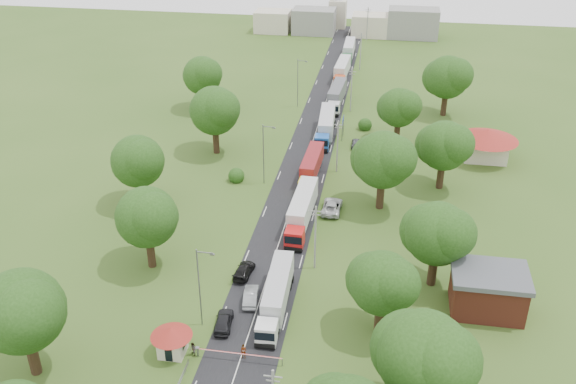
% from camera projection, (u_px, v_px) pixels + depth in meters
% --- Properties ---
extents(ground, '(260.00, 260.00, 0.00)m').
position_uv_depth(ground, '(282.00, 235.00, 88.39)').
color(ground, '#33511B').
rests_on(ground, ground).
extents(road, '(8.00, 200.00, 0.04)m').
position_uv_depth(road, '(303.00, 172.00, 105.78)').
color(road, black).
rests_on(road, ground).
extents(boom_barrier, '(9.22, 0.35, 1.18)m').
position_uv_depth(boom_barrier, '(227.00, 353.00, 66.43)').
color(boom_barrier, slate).
rests_on(boom_barrier, ground).
extents(guard_booth, '(4.40, 4.40, 3.45)m').
position_uv_depth(guard_booth, '(172.00, 337.00, 66.69)').
color(guard_booth, beige).
rests_on(guard_booth, ground).
extents(info_sign, '(0.12, 3.10, 4.10)m').
position_uv_depth(info_sign, '(343.00, 123.00, 116.65)').
color(info_sign, slate).
rests_on(info_sign, ground).
extents(pole_1, '(1.60, 0.24, 9.00)m').
position_uv_depth(pole_1, '(315.00, 237.00, 79.30)').
color(pole_1, gray).
rests_on(pole_1, ground).
extents(pole_2, '(1.60, 0.24, 9.00)m').
position_uv_depth(pole_2, '(337.00, 146.00, 103.64)').
color(pole_2, gray).
rests_on(pole_2, ground).
extents(pole_3, '(1.60, 0.24, 9.00)m').
position_uv_depth(pole_3, '(351.00, 89.00, 127.99)').
color(pole_3, gray).
rests_on(pole_3, ground).
extents(pole_4, '(1.60, 0.24, 9.00)m').
position_uv_depth(pole_4, '(361.00, 51.00, 152.33)').
color(pole_4, gray).
rests_on(pole_4, ground).
extents(pole_5, '(1.60, 0.24, 9.00)m').
position_uv_depth(pole_5, '(367.00, 23.00, 176.68)').
color(pole_5, gray).
rests_on(pole_5, ground).
extents(lamp_0, '(2.03, 0.22, 10.00)m').
position_uv_depth(lamp_0, '(200.00, 284.00, 69.17)').
color(lamp_0, slate).
rests_on(lamp_0, ground).
extents(lamp_1, '(2.03, 0.22, 10.00)m').
position_uv_depth(lamp_1, '(264.00, 151.00, 99.60)').
color(lamp_1, slate).
rests_on(lamp_1, ground).
extents(lamp_2, '(2.03, 0.22, 10.00)m').
position_uv_depth(lamp_2, '(298.00, 81.00, 130.03)').
color(lamp_2, slate).
rests_on(lamp_2, ground).
extents(tree_1, '(9.60, 9.60, 12.05)m').
position_uv_depth(tree_1, '(424.00, 355.00, 56.13)').
color(tree_1, '#382616').
rests_on(tree_1, ground).
extents(tree_2, '(8.00, 8.00, 10.10)m').
position_uv_depth(tree_2, '(382.00, 282.00, 67.71)').
color(tree_2, '#382616').
rests_on(tree_2, ground).
extents(tree_3, '(8.80, 8.80, 11.07)m').
position_uv_depth(tree_3, '(437.00, 233.00, 75.25)').
color(tree_3, '#382616').
rests_on(tree_3, ground).
extents(tree_4, '(9.60, 9.60, 12.05)m').
position_uv_depth(tree_4, '(383.00, 159.00, 91.64)').
color(tree_4, '#382616').
rests_on(tree_4, ground).
extents(tree_5, '(8.80, 8.80, 11.07)m').
position_uv_depth(tree_5, '(444.00, 145.00, 97.56)').
color(tree_5, '#382616').
rests_on(tree_5, ground).
extents(tree_6, '(8.00, 8.00, 10.10)m').
position_uv_depth(tree_6, '(399.00, 107.00, 113.65)').
color(tree_6, '#382616').
rests_on(tree_6, ground).
extents(tree_7, '(9.60, 9.60, 12.05)m').
position_uv_depth(tree_7, '(447.00, 77.00, 124.81)').
color(tree_7, '#382616').
rests_on(tree_7, ground).
extents(tree_9, '(9.60, 9.60, 12.05)m').
position_uv_depth(tree_9, '(23.00, 310.00, 61.67)').
color(tree_9, '#382616').
rests_on(tree_9, ground).
extents(tree_10, '(8.80, 8.80, 11.07)m').
position_uv_depth(tree_10, '(147.00, 216.00, 78.62)').
color(tree_10, '#382616').
rests_on(tree_10, ground).
extents(tree_11, '(8.80, 8.80, 11.07)m').
position_uv_depth(tree_11, '(138.00, 161.00, 92.68)').
color(tree_11, '#382616').
rests_on(tree_11, ground).
extents(tree_12, '(9.60, 9.60, 12.05)m').
position_uv_depth(tree_12, '(214.00, 110.00, 108.91)').
color(tree_12, '#382616').
rests_on(tree_12, ground).
extents(tree_13, '(8.80, 8.80, 11.07)m').
position_uv_depth(tree_13, '(202.00, 75.00, 127.75)').
color(tree_13, '#382616').
rests_on(tree_13, ground).
extents(house_brick, '(8.60, 6.60, 5.20)m').
position_uv_depth(house_brick, '(488.00, 291.00, 72.92)').
color(house_brick, maroon).
rests_on(house_brick, ground).
extents(house_cream, '(10.08, 10.08, 5.80)m').
position_uv_depth(house_cream, '(487.00, 140.00, 108.38)').
color(house_cream, beige).
rests_on(house_cream, ground).
extents(distant_town, '(52.00, 8.00, 8.00)m').
position_uv_depth(distant_town, '(351.00, 23.00, 182.30)').
color(distant_town, gray).
rests_on(distant_town, ground).
extents(church, '(5.00, 5.00, 12.30)m').
position_uv_depth(church, '(338.00, 9.00, 189.04)').
color(church, beige).
rests_on(church, ground).
extents(truck_0, '(2.73, 13.75, 3.80)m').
position_uv_depth(truck_0, '(276.00, 295.00, 73.28)').
color(truck_0, white).
rests_on(truck_0, ground).
extents(truck_1, '(2.88, 14.79, 4.09)m').
position_uv_depth(truck_1, '(302.00, 211.00, 90.05)').
color(truck_1, red).
rests_on(truck_1, ground).
extents(truck_2, '(2.62, 13.47, 3.73)m').
position_uv_depth(truck_2, '(311.00, 167.00, 102.88)').
color(truck_2, yellow).
rests_on(truck_2, ground).
extents(truck_3, '(3.24, 14.96, 4.13)m').
position_uv_depth(truck_3, '(326.00, 126.00, 117.71)').
color(truck_3, '#1C54AD').
rests_on(truck_3, ground).
extents(truck_4, '(3.04, 14.21, 3.93)m').
position_uv_depth(truck_4, '(337.00, 95.00, 132.48)').
color(truck_4, silver).
rests_on(truck_4, ground).
extents(truck_5, '(2.98, 14.46, 4.00)m').
position_uv_depth(truck_5, '(342.00, 70.00, 147.34)').
color(truck_5, '#B7431C').
rests_on(truck_5, ground).
extents(truck_6, '(2.53, 13.93, 3.86)m').
position_uv_depth(truck_6, '(349.00, 50.00, 162.47)').
color(truck_6, '#246234').
rests_on(truck_6, ground).
extents(car_lane_front, '(2.29, 4.72, 1.55)m').
position_uv_depth(car_lane_front, '(224.00, 321.00, 71.08)').
color(car_lane_front, black).
rests_on(car_lane_front, ground).
extents(car_lane_mid, '(2.18, 4.70, 1.49)m').
position_uv_depth(car_lane_mid, '(251.00, 296.00, 75.10)').
color(car_lane_mid, gray).
rests_on(car_lane_mid, ground).
extents(car_lane_rear, '(2.31, 4.84, 1.36)m').
position_uv_depth(car_lane_rear, '(244.00, 270.00, 79.80)').
color(car_lane_rear, black).
rests_on(car_lane_rear, ground).
extents(car_verge_near, '(2.80, 5.87, 1.62)m').
position_uv_depth(car_verge_near, '(332.00, 206.00, 93.89)').
color(car_verge_near, '#BBBBBB').
rests_on(car_verge_near, ground).
extents(car_verge_far, '(1.75, 4.16, 1.41)m').
position_uv_depth(car_verge_far, '(356.00, 143.00, 114.37)').
color(car_verge_far, '#4C4E52').
rests_on(car_verge_far, ground).
extents(pedestrian_near, '(0.63, 0.41, 1.72)m').
position_uv_depth(pedestrian_near, '(244.00, 352.00, 66.64)').
color(pedestrian_near, gray).
rests_on(pedestrian_near, ground).
extents(pedestrian_booth, '(0.96, 0.97, 1.59)m').
position_uv_depth(pedestrian_booth, '(193.00, 350.00, 67.02)').
color(pedestrian_booth, gray).
rests_on(pedestrian_booth, ground).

